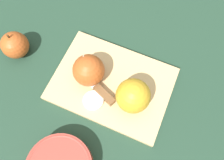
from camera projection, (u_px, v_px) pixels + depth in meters
name	position (u px, v px, depth m)	size (l,w,h in m)	color
ground_plane	(112.00, 85.00, 0.61)	(4.00, 4.00, 0.00)	#1E3828
cutting_board	(112.00, 84.00, 0.60)	(0.34, 0.26, 0.02)	tan
apple_half_left	(133.00, 96.00, 0.54)	(0.09, 0.09, 0.09)	gold
apple_half_right	(88.00, 71.00, 0.56)	(0.08, 0.08, 0.08)	#AD4C1E
knife	(102.00, 92.00, 0.58)	(0.13, 0.08, 0.02)	silver
apple_slice	(93.00, 100.00, 0.57)	(0.05, 0.05, 0.01)	#EFE5C6
apple_whole	(15.00, 45.00, 0.61)	(0.08, 0.08, 0.09)	#AD4C1E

